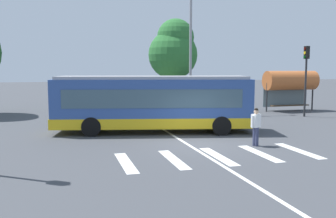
% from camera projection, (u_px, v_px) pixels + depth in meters
% --- Properties ---
extents(ground_plane, '(160.00, 160.00, 0.00)m').
position_uv_depth(ground_plane, '(197.00, 144.00, 17.25)').
color(ground_plane, '#424449').
extents(city_transit_bus, '(11.02, 4.89, 3.06)m').
position_uv_depth(city_transit_bus, '(153.00, 103.00, 20.32)').
color(city_transit_bus, black).
rests_on(city_transit_bus, ground_plane).
extents(pedestrian_crossing_street, '(0.54, 0.39, 1.72)m').
position_uv_depth(pedestrian_crossing_street, '(256.00, 125.00, 16.74)').
color(pedestrian_crossing_street, '#333856').
rests_on(pedestrian_crossing_street, ground_plane).
extents(parked_car_blue, '(1.89, 4.51, 1.35)m').
position_uv_depth(parked_car_blue, '(97.00, 101.00, 30.61)').
color(parked_car_blue, black).
rests_on(parked_car_blue, ground_plane).
extents(parked_car_charcoal, '(2.19, 4.64, 1.35)m').
position_uv_depth(parked_car_charcoal, '(131.00, 101.00, 30.94)').
color(parked_car_charcoal, black).
rests_on(parked_car_charcoal, ground_plane).
extents(parked_car_champagne, '(1.94, 4.53, 1.35)m').
position_uv_depth(parked_car_champagne, '(162.00, 100.00, 31.74)').
color(parked_car_champagne, black).
rests_on(parked_car_champagne, ground_plane).
extents(traffic_light_far_corner, '(0.33, 0.32, 5.03)m').
position_uv_depth(traffic_light_far_corner, '(306.00, 70.00, 26.59)').
color(traffic_light_far_corner, '#28282B').
rests_on(traffic_light_far_corner, ground_plane).
extents(bus_stop_shelter, '(4.36, 1.54, 3.25)m').
position_uv_depth(bus_stop_shelter, '(290.00, 81.00, 30.17)').
color(bus_stop_shelter, '#28282B').
rests_on(bus_stop_shelter, ground_plane).
extents(twin_arm_street_lamp, '(5.13, 0.32, 9.87)m').
position_uv_depth(twin_arm_street_lamp, '(191.00, 34.00, 28.32)').
color(twin_arm_street_lamp, '#939399').
rests_on(twin_arm_street_lamp, ground_plane).
extents(background_tree_right, '(4.55, 4.55, 8.00)m').
position_uv_depth(background_tree_right, '(174.00, 50.00, 34.58)').
color(background_tree_right, brown).
rests_on(background_tree_right, ground_plane).
extents(crosswalk_painted_stripes, '(7.86, 3.12, 0.01)m').
position_uv_depth(crosswalk_painted_stripes, '(218.00, 156.00, 14.88)').
color(crosswalk_painted_stripes, silver).
rests_on(crosswalk_painted_stripes, ground_plane).
extents(lane_center_line, '(0.16, 24.00, 0.01)m').
position_uv_depth(lane_center_line, '(175.00, 137.00, 19.04)').
color(lane_center_line, silver).
rests_on(lane_center_line, ground_plane).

